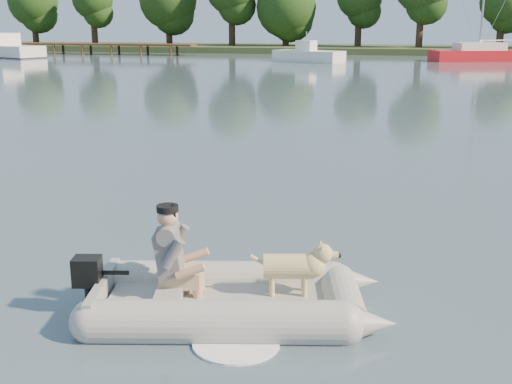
% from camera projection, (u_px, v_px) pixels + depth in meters
% --- Properties ---
extents(water, '(160.00, 160.00, 0.00)m').
position_uv_depth(water, '(215.00, 301.00, 7.83)').
color(water, slate).
rests_on(water, ground).
extents(shore_bank, '(160.00, 12.00, 0.70)m').
position_uv_depth(shore_bank, '(381.00, 50.00, 66.19)').
color(shore_bank, '#47512D').
rests_on(shore_bank, water).
extents(dock, '(18.00, 2.00, 1.04)m').
position_uv_depth(dock, '(106.00, 49.00, 62.14)').
color(dock, '#4C331E').
rests_on(dock, water).
extents(dinghy, '(5.33, 4.28, 1.39)m').
position_uv_depth(dinghy, '(232.00, 266.00, 7.36)').
color(dinghy, '#999894').
rests_on(dinghy, water).
extents(man, '(0.84, 0.76, 1.08)m').
position_uv_depth(man, '(171.00, 249.00, 7.37)').
color(man, slate).
rests_on(man, dinghy).
extents(dog, '(0.99, 0.52, 0.63)m').
position_uv_depth(dog, '(288.00, 270.00, 7.42)').
color(dog, tan).
rests_on(dog, dinghy).
extents(outboard_motor, '(0.47, 0.37, 0.79)m').
position_uv_depth(outboard_motor, '(88.00, 288.00, 7.45)').
color(outboard_motor, black).
rests_on(outboard_motor, dinghy).
extents(cabin_cruiser, '(8.62, 5.84, 2.52)m').
position_uv_depth(cabin_cruiser, '(6.00, 45.00, 57.17)').
color(cabin_cruiser, white).
rests_on(cabin_cruiser, water).
extents(motorboat, '(6.27, 4.42, 2.48)m').
position_uv_depth(motorboat, '(309.00, 48.00, 50.99)').
color(motorboat, white).
rests_on(motorboat, water).
extents(sailboat, '(9.15, 5.24, 12.05)m').
position_uv_depth(sailboat, '(484.00, 54.00, 52.37)').
color(sailboat, red).
rests_on(sailboat, water).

